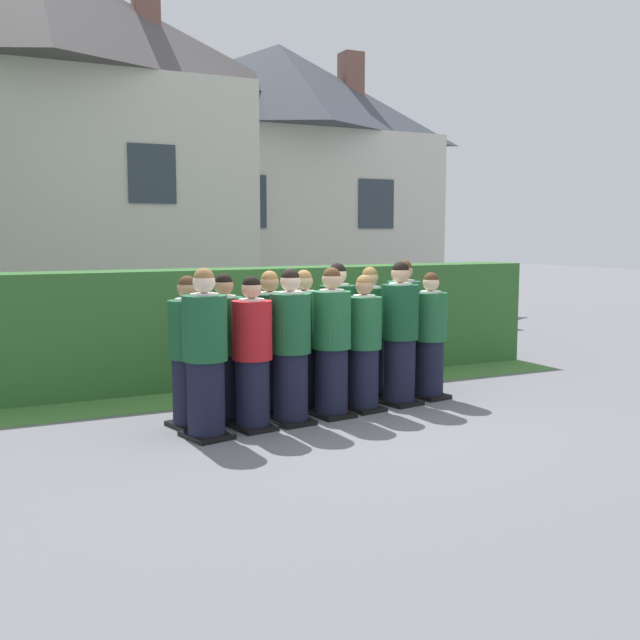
{
  "coord_description": "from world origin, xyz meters",
  "views": [
    {
      "loc": [
        -3.69,
        -7.29,
        2.04
      ],
      "look_at": [
        0.0,
        0.24,
        1.05
      ],
      "focal_mm": 41.95,
      "sensor_mm": 36.0,
      "label": 1
    }
  ],
  "objects_px": {
    "student_rear_row_0": "(189,356)",
    "student_rear_row_3": "(304,343)",
    "student_front_row_3": "(331,346)",
    "student_rear_row_5": "(369,335)",
    "student_front_row_5": "(400,337)",
    "student_front_row_4": "(364,346)",
    "student_rear_row_4": "(337,336)",
    "student_front_row_6": "(430,339)",
    "student_rear_row_6": "(403,330)",
    "student_rear_row_2": "(270,346)",
    "student_front_row_0": "(205,358)",
    "student_rear_row_1": "(225,351)",
    "student_in_red_blazer": "(252,357)",
    "student_front_row_2": "(291,350)"
  },
  "relations": [
    {
      "from": "student_rear_row_0",
      "to": "student_rear_row_3",
      "type": "relative_size",
      "value": 0.99
    },
    {
      "from": "student_front_row_3",
      "to": "student_rear_row_5",
      "type": "xyz_separation_m",
      "value": [
        0.88,
        0.7,
        -0.02
      ]
    },
    {
      "from": "student_rear_row_0",
      "to": "student_front_row_5",
      "type": "bearing_deg",
      "value": -1.08
    },
    {
      "from": "student_front_row_4",
      "to": "student_rear_row_4",
      "type": "bearing_deg",
      "value": 98.85
    },
    {
      "from": "student_front_row_5",
      "to": "student_rear_row_3",
      "type": "bearing_deg",
      "value": 164.73
    },
    {
      "from": "student_front_row_6",
      "to": "student_rear_row_6",
      "type": "relative_size",
      "value": 0.92
    },
    {
      "from": "student_rear_row_0",
      "to": "student_rear_row_6",
      "type": "relative_size",
      "value": 0.94
    },
    {
      "from": "student_rear_row_5",
      "to": "student_rear_row_2",
      "type": "bearing_deg",
      "value": -168.3
    },
    {
      "from": "student_front_row_6",
      "to": "student_rear_row_3",
      "type": "relative_size",
      "value": 0.97
    },
    {
      "from": "student_front_row_0",
      "to": "student_rear_row_3",
      "type": "relative_size",
      "value": 1.05
    },
    {
      "from": "student_rear_row_5",
      "to": "student_front_row_3",
      "type": "bearing_deg",
      "value": -141.69
    },
    {
      "from": "student_rear_row_1",
      "to": "student_rear_row_4",
      "type": "bearing_deg",
      "value": 9.79
    },
    {
      "from": "student_rear_row_1",
      "to": "student_rear_row_6",
      "type": "bearing_deg",
      "value": 9.01
    },
    {
      "from": "student_in_red_blazer",
      "to": "student_rear_row_5",
      "type": "bearing_deg",
      "value": 23.99
    },
    {
      "from": "student_front_row_5",
      "to": "student_front_row_6",
      "type": "xyz_separation_m",
      "value": [
        0.51,
        0.11,
        -0.07
      ]
    },
    {
      "from": "student_rear_row_5",
      "to": "student_rear_row_4",
      "type": "bearing_deg",
      "value": -168.01
    },
    {
      "from": "student_front_row_5",
      "to": "student_rear_row_0",
      "type": "distance_m",
      "value": 2.55
    },
    {
      "from": "student_front_row_2",
      "to": "student_rear_row_3",
      "type": "bearing_deg",
      "value": 53.43
    },
    {
      "from": "student_rear_row_2",
      "to": "student_rear_row_3",
      "type": "bearing_deg",
      "value": 10.47
    },
    {
      "from": "student_rear_row_1",
      "to": "student_rear_row_6",
      "type": "relative_size",
      "value": 0.95
    },
    {
      "from": "student_front_row_2",
      "to": "student_front_row_3",
      "type": "bearing_deg",
      "value": 9.0
    },
    {
      "from": "student_rear_row_3",
      "to": "student_rear_row_1",
      "type": "bearing_deg",
      "value": -171.56
    },
    {
      "from": "student_front_row_0",
      "to": "student_rear_row_4",
      "type": "relative_size",
      "value": 1.01
    },
    {
      "from": "student_front_row_2",
      "to": "student_rear_row_6",
      "type": "height_order",
      "value": "student_rear_row_6"
    },
    {
      "from": "student_in_red_blazer",
      "to": "student_front_row_2",
      "type": "xyz_separation_m",
      "value": [
        0.46,
        0.05,
        0.03
      ]
    },
    {
      "from": "student_rear_row_0",
      "to": "student_rear_row_1",
      "type": "distance_m",
      "value": 0.44
    },
    {
      "from": "student_front_row_4",
      "to": "student_rear_row_1",
      "type": "distance_m",
      "value": 1.6
    },
    {
      "from": "student_front_row_6",
      "to": "student_rear_row_3",
      "type": "height_order",
      "value": "student_rear_row_3"
    },
    {
      "from": "student_front_row_6",
      "to": "student_rear_row_4",
      "type": "bearing_deg",
      "value": 164.96
    },
    {
      "from": "student_front_row_4",
      "to": "student_rear_row_6",
      "type": "height_order",
      "value": "student_rear_row_6"
    },
    {
      "from": "student_rear_row_2",
      "to": "student_rear_row_5",
      "type": "bearing_deg",
      "value": 11.7
    },
    {
      "from": "student_front_row_0",
      "to": "student_front_row_6",
      "type": "height_order",
      "value": "student_front_row_0"
    },
    {
      "from": "student_front_row_4",
      "to": "student_rear_row_0",
      "type": "distance_m",
      "value": 2.02
    },
    {
      "from": "student_front_row_3",
      "to": "student_rear_row_0",
      "type": "xyz_separation_m",
      "value": [
        -1.55,
        0.23,
        -0.03
      ]
    },
    {
      "from": "student_in_red_blazer",
      "to": "student_front_row_6",
      "type": "bearing_deg",
      "value": 9.61
    },
    {
      "from": "student_front_row_6",
      "to": "student_in_red_blazer",
      "type": "bearing_deg",
      "value": -170.39
    },
    {
      "from": "student_front_row_0",
      "to": "student_front_row_6",
      "type": "bearing_deg",
      "value": 9.92
    },
    {
      "from": "student_rear_row_1",
      "to": "student_rear_row_0",
      "type": "bearing_deg",
      "value": -166.39
    },
    {
      "from": "student_front_row_3",
      "to": "student_rear_row_1",
      "type": "distance_m",
      "value": 1.17
    },
    {
      "from": "student_rear_row_4",
      "to": "student_front_row_2",
      "type": "bearing_deg",
      "value": -143.46
    },
    {
      "from": "student_in_red_blazer",
      "to": "student_front_row_5",
      "type": "bearing_deg",
      "value": 8.97
    },
    {
      "from": "student_front_row_0",
      "to": "student_front_row_2",
      "type": "relative_size",
      "value": 1.02
    },
    {
      "from": "student_front_row_0",
      "to": "student_rear_row_0",
      "type": "xyz_separation_m",
      "value": [
        -0.03,
        0.47,
        -0.05
      ]
    },
    {
      "from": "student_rear_row_2",
      "to": "student_rear_row_1",
      "type": "bearing_deg",
      "value": -173.25
    },
    {
      "from": "student_rear_row_6",
      "to": "student_rear_row_2",
      "type": "bearing_deg",
      "value": -170.35
    },
    {
      "from": "student_rear_row_3",
      "to": "student_in_red_blazer",
      "type": "bearing_deg",
      "value": -144.88
    },
    {
      "from": "student_rear_row_3",
      "to": "student_rear_row_4",
      "type": "xyz_separation_m",
      "value": [
        0.49,
        0.11,
        0.03
      ]
    },
    {
      "from": "student_rear_row_0",
      "to": "student_rear_row_6",
      "type": "height_order",
      "value": "student_rear_row_6"
    },
    {
      "from": "student_rear_row_5",
      "to": "student_rear_row_6",
      "type": "relative_size",
      "value": 0.96
    },
    {
      "from": "student_rear_row_2",
      "to": "student_rear_row_6",
      "type": "relative_size",
      "value": 0.96
    }
  ]
}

